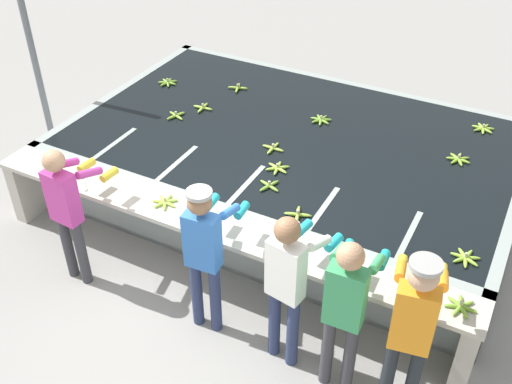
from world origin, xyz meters
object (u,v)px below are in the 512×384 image
(banana_bunch_floating_1, at_px, (298,214))
(worker_1, at_px, (205,247))
(banana_bunch_floating_5, at_px, (278,168))
(banana_bunch_floating_10, at_px, (238,88))
(worker_2, at_px, (288,278))
(worker_4, at_px, (412,324))
(worker_0, at_px, (67,205))
(knife_1, at_px, (83,179))
(banana_bunch_floating_9, at_px, (176,116))
(banana_bunch_ledge_0, at_px, (165,202))
(worker_3, at_px, (346,304))
(banana_bunch_floating_7, at_px, (465,258))
(banana_bunch_floating_4, at_px, (273,148))
(banana_bunch_floating_8, at_px, (321,120))
(banana_bunch_floating_11, at_px, (269,186))
(knife_0, at_px, (345,275))
(banana_bunch_floating_2, at_px, (458,159))
(support_post_left, at_px, (29,38))
(banana_bunch_floating_3, at_px, (168,82))
(banana_bunch_ledge_1, at_px, (461,306))
(banana_bunch_floating_0, at_px, (483,128))
(banana_bunch_floating_6, at_px, (203,108))

(banana_bunch_floating_1, bearing_deg, worker_1, -115.47)
(banana_bunch_floating_5, bearing_deg, banana_bunch_floating_10, 131.79)
(worker_2, distance_m, worker_4, 1.09)
(worker_0, bearing_deg, banana_bunch_floating_1, 27.67)
(worker_0, distance_m, knife_1, 0.63)
(worker_0, height_order, knife_1, worker_0)
(banana_bunch_floating_9, distance_m, banana_bunch_ledge_0, 1.84)
(worker_3, distance_m, banana_bunch_floating_1, 1.39)
(worker_0, bearing_deg, banana_bunch_floating_7, 18.21)
(worker_0, distance_m, banana_bunch_floating_4, 2.43)
(banana_bunch_floating_9, bearing_deg, banana_bunch_floating_8, 24.49)
(banana_bunch_floating_11, bearing_deg, knife_0, -36.37)
(knife_0, bearing_deg, worker_1, -161.20)
(worker_3, relative_size, worker_4, 0.96)
(banana_bunch_floating_1, bearing_deg, banana_bunch_floating_10, 131.24)
(banana_bunch_floating_2, height_order, banana_bunch_floating_5, same)
(worker_3, relative_size, banana_bunch_ledge_0, 5.92)
(banana_bunch_floating_11, xyz_separation_m, support_post_left, (-3.82, 0.56, 0.75))
(banana_bunch_floating_10, distance_m, support_post_left, 2.82)
(banana_bunch_floating_10, bearing_deg, banana_bunch_floating_5, -48.21)
(worker_4, height_order, knife_0, worker_4)
(banana_bunch_floating_3, distance_m, banana_bunch_floating_10, 1.01)
(banana_bunch_floating_11, bearing_deg, worker_1, -89.87)
(banana_bunch_floating_2, bearing_deg, banana_bunch_floating_11, -138.57)
(worker_4, height_order, banana_bunch_floating_10, worker_4)
(banana_bunch_floating_8, relative_size, banana_bunch_ledge_1, 1.00)
(worker_4, distance_m, knife_1, 3.84)
(banana_bunch_floating_0, bearing_deg, banana_bunch_floating_6, -160.83)
(worker_1, bearing_deg, banana_bunch_floating_9, 129.63)
(banana_bunch_floating_6, height_order, knife_1, banana_bunch_floating_6)
(worker_2, relative_size, support_post_left, 0.52)
(banana_bunch_floating_6, xyz_separation_m, support_post_left, (-2.26, -0.60, 0.75))
(banana_bunch_floating_5, distance_m, banana_bunch_floating_7, 2.25)
(banana_bunch_floating_5, bearing_deg, worker_4, -40.81)
(worker_2, height_order, banana_bunch_floating_4, worker_2)
(banana_bunch_ledge_0, height_order, banana_bunch_ledge_1, same)
(worker_4, height_order, banana_bunch_floating_1, worker_4)
(banana_bunch_ledge_1, relative_size, knife_0, 1.00)
(banana_bunch_floating_1, xyz_separation_m, banana_bunch_floating_9, (-2.23, 1.13, 0.00))
(banana_bunch_floating_5, relative_size, support_post_left, 0.09)
(worker_0, relative_size, banana_bunch_floating_0, 5.76)
(banana_bunch_floating_3, bearing_deg, banana_bunch_floating_4, -22.42)
(banana_bunch_floating_6, height_order, banana_bunch_floating_8, same)
(worker_1, height_order, knife_0, worker_1)
(banana_bunch_ledge_0, bearing_deg, knife_1, -176.25)
(knife_1, bearing_deg, banana_bunch_floating_7, 9.49)
(worker_4, distance_m, knife_0, 0.89)
(banana_bunch_floating_0, xyz_separation_m, support_post_left, (-5.61, -1.76, 0.75))
(banana_bunch_floating_2, relative_size, knife_0, 1.00)
(banana_bunch_floating_3, bearing_deg, banana_bunch_floating_10, 18.33)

